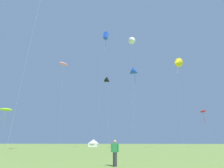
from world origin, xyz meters
The scene contains 10 objects.
kite_black_delta centered at (-4.82, 57.71, 23.94)m, with size 2.77×2.21×25.38m.
kite_blue_delta centered at (5.35, 46.02, 22.37)m, with size 3.57×3.21×24.04m.
kite_blue_box centered at (-3.65, 44.84, 35.24)m, with size 3.38×2.73×36.60m.
kite_pink_parafoil centered at (-19.17, 48.76, 27.61)m, with size 3.65×4.09×28.24m.
kite_white_delta centered at (5.01, 50.14, 36.26)m, with size 2.79×3.10×37.80m.
kite_red_parafoil centered at (27.99, 57.86, 11.55)m, with size 2.50×3.16×12.05m.
kite_yellow_delta centered at (18.56, 47.47, 25.24)m, with size 4.42×4.38×27.05m.
kite_lime_parafoil centered at (-25.49, 33.09, 8.94)m, with size 3.78×3.31×9.42m.
person_spectator centered at (3.18, 7.76, 0.85)m, with size 0.57×0.30×1.73m.
festival_tent_right centered at (-10.54, 61.72, 1.44)m, with size 4.01×4.01×2.61m.
Camera 1 is at (4.59, -5.35, 1.56)m, focal length 28.44 mm.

